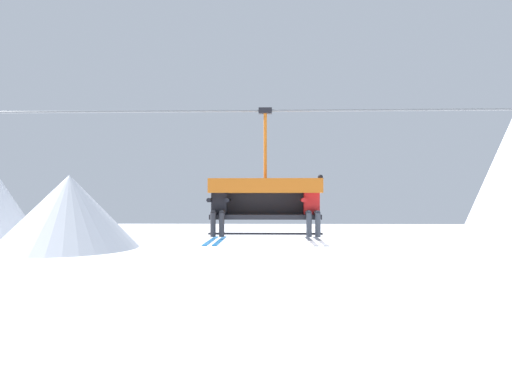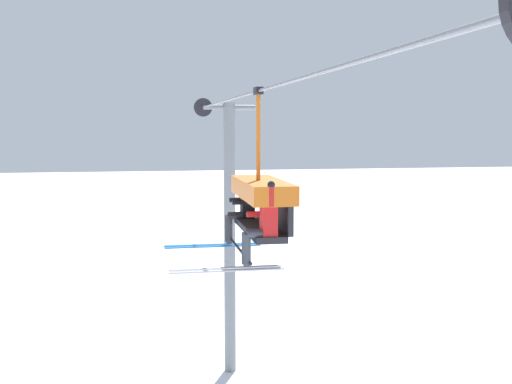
% 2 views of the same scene
% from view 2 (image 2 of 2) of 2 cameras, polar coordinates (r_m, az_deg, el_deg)
% --- Properties ---
extents(lift_tower_near, '(0.36, 1.88, 8.62)m').
position_cam_2_polar(lift_tower_near, '(20.06, -2.40, -3.58)').
color(lift_tower_near, slate).
rests_on(lift_tower_near, ground_plane).
extents(lift_cable, '(18.94, 0.05, 0.05)m').
position_cam_2_polar(lift_cable, '(11.31, -0.62, 8.74)').
color(lift_cable, slate).
extents(chairlift_chair, '(2.36, 0.74, 2.65)m').
position_cam_2_polar(chairlift_chair, '(10.49, 0.60, -0.50)').
color(chairlift_chair, '#232328').
extents(skier_black, '(0.46, 1.70, 1.23)m').
position_cam_2_polar(skier_black, '(11.44, -1.39, -1.47)').
color(skier_black, black).
extents(skier_red, '(0.48, 1.70, 1.34)m').
position_cam_2_polar(skier_red, '(9.54, 0.42, -2.82)').
color(skier_red, red).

